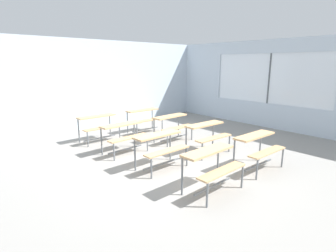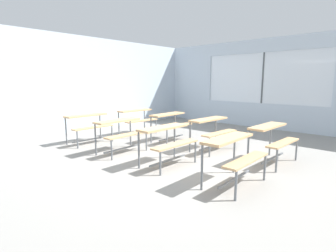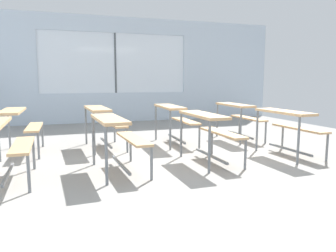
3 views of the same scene
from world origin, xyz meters
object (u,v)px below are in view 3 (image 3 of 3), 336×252
object	(u,v)px
desk_bench_r2c1	(104,117)
desk_bench_r3c0	(2,136)
desk_bench_r0c1	(239,112)
desk_bench_r2c0	(118,130)
desk_bench_r0c0	(289,121)
desk_bench_r3c1	(20,120)
desk_bench_r1c1	(175,115)
desk_bench_r1c0	(210,125)

from	to	relation	value
desk_bench_r2c1	desk_bench_r3c0	world-z (taller)	same
desk_bench_r0c1	desk_bench_r2c0	world-z (taller)	same
desk_bench_r0c0	desk_bench_r2c1	size ratio (longest dim) A/B	0.99
desk_bench_r2c0	desk_bench_r3c1	size ratio (longest dim) A/B	1.01
desk_bench_r1c1	desk_bench_r2c1	distance (m)	1.35
desk_bench_r1c0	desk_bench_r2c0	world-z (taller)	same
desk_bench_r1c1	desk_bench_r3c1	size ratio (longest dim) A/B	1.01
desk_bench_r1c1	desk_bench_r2c0	bearing A→B (deg)	140.83
desk_bench_r0c0	desk_bench_r2c0	size ratio (longest dim) A/B	0.99
desk_bench_r2c0	desk_bench_r3c0	distance (m)	1.37
desk_bench_r3c1	desk_bench_r1c1	bearing A→B (deg)	-89.57
desk_bench_r0c1	desk_bench_r1c1	distance (m)	1.40
desk_bench_r0c1	desk_bench_r2c1	xyz separation A→B (m)	(0.04, 2.74, 0.00)
desk_bench_r1c1	desk_bench_r3c0	world-z (taller)	same
desk_bench_r0c0	desk_bench_r1c1	xyz separation A→B (m)	(1.52, 1.40, 0.00)
desk_bench_r1c0	desk_bench_r3c0	world-z (taller)	same
desk_bench_r0c1	desk_bench_r3c0	bearing A→B (deg)	111.95
desk_bench_r0c0	desk_bench_r3c0	size ratio (longest dim) A/B	1.01
desk_bench_r3c0	desk_bench_r1c0	bearing A→B (deg)	-89.38
desk_bench_r0c1	desk_bench_r1c1	bearing A→B (deg)	91.28
desk_bench_r0c0	desk_bench_r1c1	distance (m)	2.07
desk_bench_r0c1	desk_bench_r3c1	bearing A→B (deg)	90.72
desk_bench_r0c1	desk_bench_r2c1	world-z (taller)	same
desk_bench_r2c1	desk_bench_r3c0	xyz separation A→B (m)	(-1.61, 1.41, 0.00)
desk_bench_r1c0	desk_bench_r1c1	distance (m)	1.52
desk_bench_r0c1	desk_bench_r2c1	size ratio (longest dim) A/B	0.99
desk_bench_r2c0	desk_bench_r1c1	bearing A→B (deg)	-43.67
desk_bench_r2c0	desk_bench_r3c0	bearing A→B (deg)	87.29
desk_bench_r3c1	desk_bench_r3c0	bearing A→B (deg)	179.85
desk_bench_r2c1	desk_bench_r3c1	bearing A→B (deg)	87.57
desk_bench_r1c1	desk_bench_r0c0	bearing A→B (deg)	-135.20
desk_bench_r1c0	desk_bench_r0c0	bearing A→B (deg)	-90.62
desk_bench_r0c1	desk_bench_r1c1	world-z (taller)	same
desk_bench_r2c1	desk_bench_r3c0	bearing A→B (deg)	136.26
desk_bench_r0c1	desk_bench_r1c1	size ratio (longest dim) A/B	0.99
desk_bench_r1c1	desk_bench_r3c1	world-z (taller)	same
desk_bench_r0c1	desk_bench_r1c0	xyz separation A→B (m)	(-1.52, 1.41, 0.00)
desk_bench_r2c1	desk_bench_r2c0	bearing A→B (deg)	176.19
desk_bench_r0c0	desk_bench_r1c0	bearing A→B (deg)	88.49
desk_bench_r2c1	desk_bench_r3c0	size ratio (longest dim) A/B	1.02
desk_bench_r1c0	desk_bench_r2c1	size ratio (longest dim) A/B	0.98
desk_bench_r1c1	desk_bench_r2c1	world-z (taller)	same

